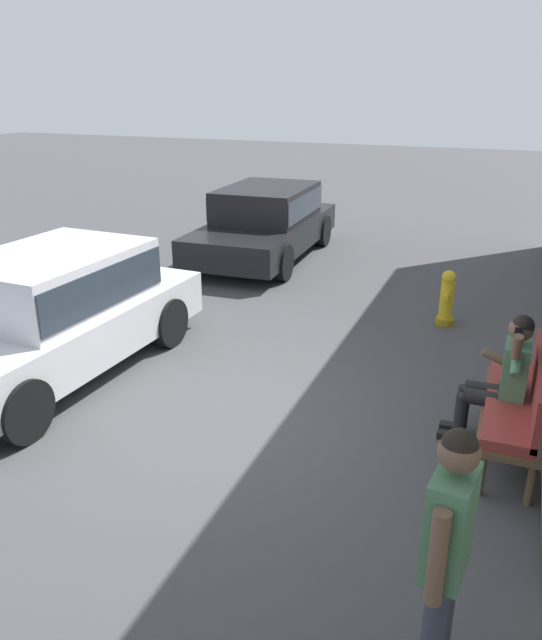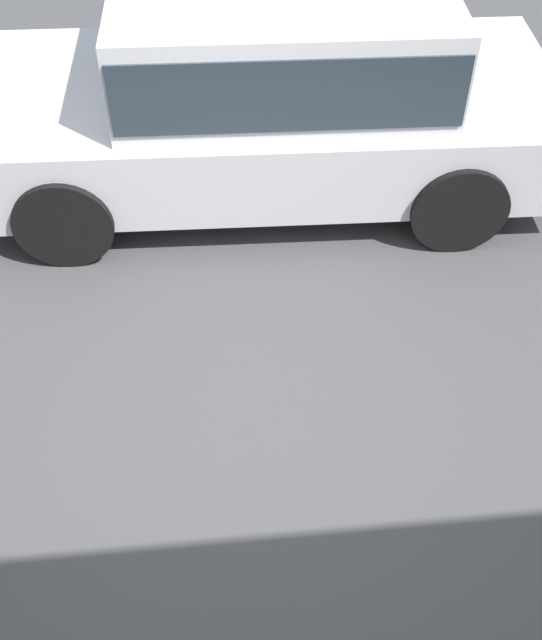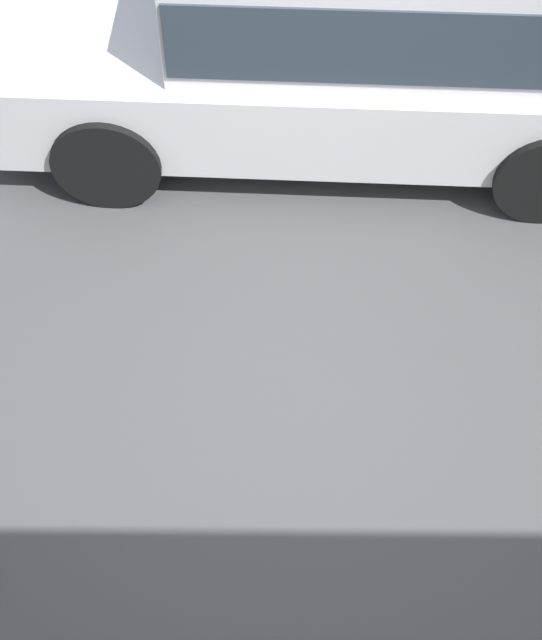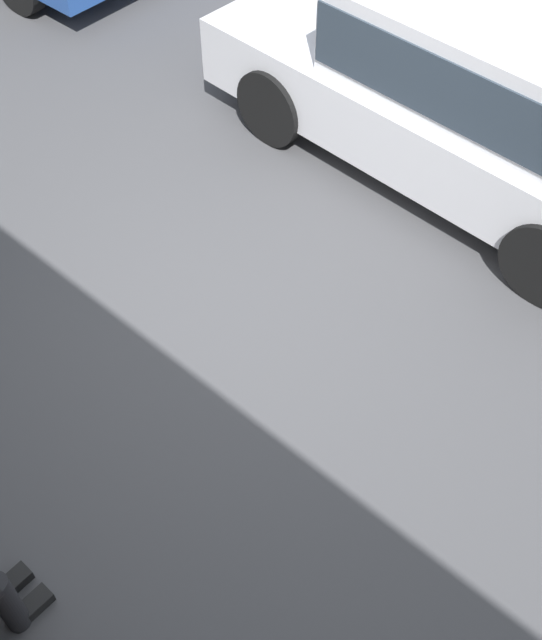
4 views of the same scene
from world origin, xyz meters
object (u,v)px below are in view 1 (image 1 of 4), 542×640
(bench, at_px, (525,399))
(person_on_phone, at_px, (502,377))
(parked_car_mid, at_px, (52,309))
(pedestrian_standing, at_px, (447,549))
(parked_car_near, at_px, (266,219))
(fire_hydrant, at_px, (447,299))

(bench, relative_size, person_on_phone, 1.30)
(parked_car_mid, xyz_separation_m, pedestrian_standing, (2.68, 4.82, 0.23))
(bench, distance_m, person_on_phone, 0.28)
(parked_car_near, xyz_separation_m, fire_hydrant, (2.49, 3.81, -0.37))
(parked_car_near, relative_size, pedestrian_standing, 2.51)
(bench, relative_size, pedestrian_standing, 1.01)
(bench, bearing_deg, person_on_phone, -113.75)
(bench, height_order, pedestrian_standing, pedestrian_standing)
(parked_car_near, xyz_separation_m, parked_car_mid, (5.80, -0.35, 0.04))
(parked_car_mid, bearing_deg, bench, 91.54)
(parked_car_near, bearing_deg, parked_car_mid, -3.44)
(person_on_phone, distance_m, fire_hydrant, 3.20)
(bench, distance_m, pedestrian_standing, 2.88)
(parked_car_near, bearing_deg, pedestrian_standing, 27.77)
(parked_car_mid, distance_m, pedestrian_standing, 5.52)
(bench, xyz_separation_m, pedestrian_standing, (2.82, -0.40, 0.45))
(parked_car_near, height_order, fire_hydrant, parked_car_near)
(person_on_phone, distance_m, parked_car_mid, 5.00)
(bench, bearing_deg, pedestrian_standing, -8.16)
(person_on_phone, height_order, fire_hydrant, person_on_phone)
(pedestrian_standing, height_order, fire_hydrant, pedestrian_standing)
(bench, bearing_deg, parked_car_mid, -88.46)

